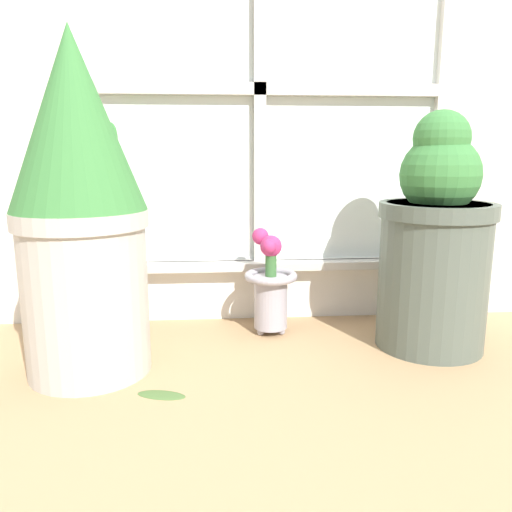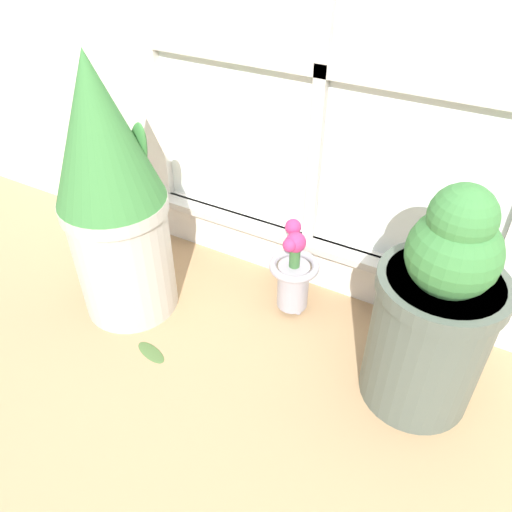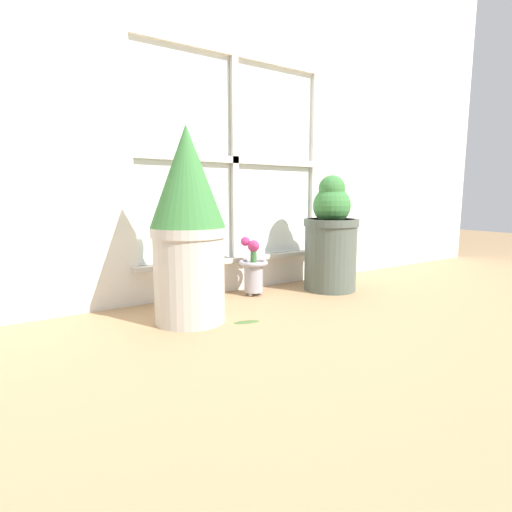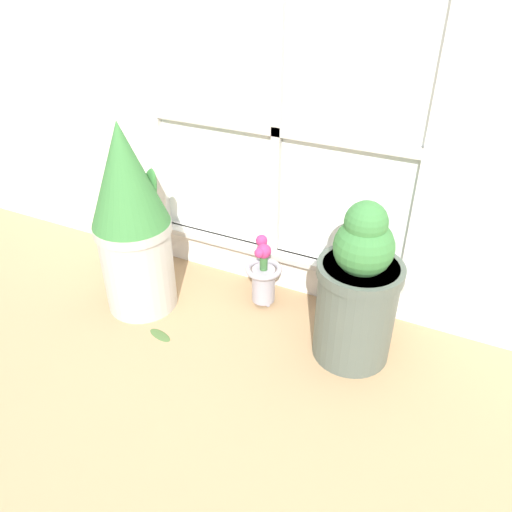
% 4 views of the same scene
% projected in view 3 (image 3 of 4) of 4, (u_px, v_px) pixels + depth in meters
% --- Properties ---
extents(ground_plane, '(10.00, 10.00, 0.00)m').
position_uv_depth(ground_plane, '(294.00, 312.00, 1.78)').
color(ground_plane, tan).
extents(wall_with_window, '(4.40, 0.10, 2.50)m').
position_uv_depth(wall_with_window, '(232.00, 44.00, 2.02)').
color(wall_with_window, silver).
rests_on(wall_with_window, ground_plane).
extents(potted_plant_left, '(0.30, 0.30, 0.79)m').
position_uv_depth(potted_plant_left, '(188.00, 224.00, 1.60)').
color(potted_plant_left, '#B7B2A8').
rests_on(potted_plant_left, ground_plane).
extents(potted_plant_right, '(0.30, 0.30, 0.62)m').
position_uv_depth(potted_plant_right, '(331.00, 239.00, 2.17)').
color(potted_plant_right, '#4C564C').
rests_on(potted_plant_right, ground_plane).
extents(flower_vase, '(0.15, 0.15, 0.31)m').
position_uv_depth(flower_vase, '(253.00, 268.00, 2.07)').
color(flower_vase, '#99939E').
rests_on(flower_vase, ground_plane).
extents(fallen_leaf, '(0.12, 0.07, 0.01)m').
position_uv_depth(fallen_leaf, '(246.00, 321.00, 1.64)').
color(fallen_leaf, '#476633').
rests_on(fallen_leaf, ground_plane).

